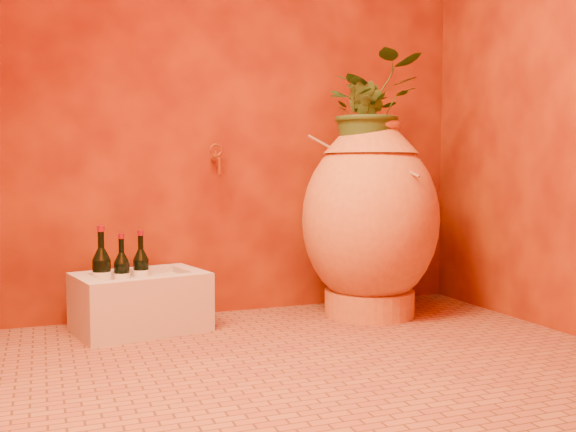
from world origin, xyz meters
name	(u,v)px	position (x,y,z in m)	size (l,w,h in m)	color
floor	(314,362)	(0.00, 0.00, 0.00)	(2.50, 2.50, 0.00)	brown
wall_back	(238,72)	(0.00, 1.00, 1.25)	(2.50, 0.02, 2.50)	#4F0B04
wall_right	(574,56)	(1.25, 0.00, 1.25)	(0.02, 2.00, 2.50)	#4F0B04
amphora	(370,219)	(0.59, 0.65, 0.50)	(0.70, 0.70, 1.00)	#C57D37
stone_basin	(140,303)	(-0.55, 0.75, 0.13)	(0.64, 0.50, 0.27)	#BBAF9B
wine_bottle_a	(122,276)	(-0.63, 0.78, 0.26)	(0.07, 0.07, 0.30)	black
wine_bottle_b	(141,273)	(-0.54, 0.82, 0.26)	(0.08, 0.08, 0.31)	black
wine_bottle_c	(102,275)	(-0.72, 0.74, 0.27)	(0.08, 0.08, 0.35)	black
wall_tap	(217,157)	(-0.14, 0.92, 0.81)	(0.07, 0.14, 0.16)	#985C23
plant_main	(369,109)	(0.58, 0.66, 1.05)	(0.48, 0.42, 0.54)	#294D1B
plant_side	(364,122)	(0.53, 0.61, 0.98)	(0.21, 0.17, 0.38)	#294D1B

